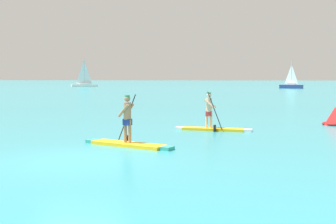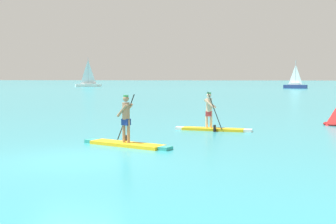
% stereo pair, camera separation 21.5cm
% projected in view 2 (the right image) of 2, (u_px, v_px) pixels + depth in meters
% --- Properties ---
extents(ground, '(440.00, 440.00, 0.00)m').
position_uv_depth(ground, '(75.00, 159.00, 13.22)').
color(ground, teal).
extents(paddleboarder_mid_center, '(3.38, 1.94, 1.82)m').
position_uv_depth(paddleboarder_mid_center, '(126.00, 137.00, 15.74)').
color(paddleboarder_mid_center, yellow).
rests_on(paddleboarder_mid_center, ground).
extents(paddleboarder_far_right, '(3.46, 1.12, 1.77)m').
position_uv_depth(paddleboarder_far_right, '(212.00, 123.00, 20.16)').
color(paddleboarder_far_right, yellow).
rests_on(paddleboarder_far_right, ground).
extents(race_marker_buoy, '(1.35, 1.35, 0.91)m').
position_uv_depth(race_marker_buoy, '(336.00, 117.00, 22.36)').
color(race_marker_buoy, red).
rests_on(race_marker_buoy, ground).
extents(sailboat_left_horizon, '(5.78, 3.73, 6.49)m').
position_uv_depth(sailboat_left_horizon, '(88.00, 83.00, 100.87)').
color(sailboat_left_horizon, white).
rests_on(sailboat_left_horizon, ground).
extents(sailboat_right_horizon, '(4.39, 2.55, 5.38)m').
position_uv_depth(sailboat_right_horizon, '(295.00, 84.00, 85.91)').
color(sailboat_right_horizon, navy).
rests_on(sailboat_right_horizon, ground).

